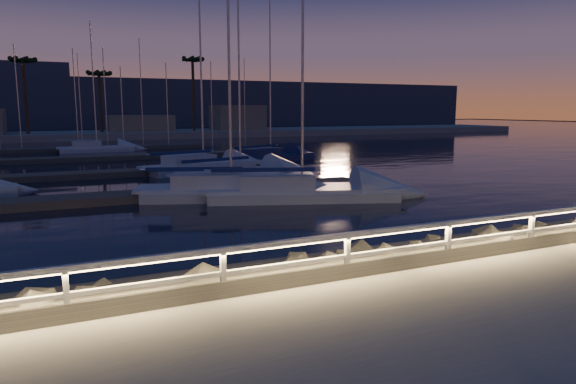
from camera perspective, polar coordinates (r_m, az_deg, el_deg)
name	(u,v)px	position (r m, az deg, el deg)	size (l,w,h in m)	color
ground	(309,283)	(11.75, 2.31, -10.05)	(400.00, 400.00, 0.00)	#A09B91
harbor_water	(126,172)	(41.69, -17.58, 2.11)	(400.00, 440.00, 0.60)	black
guard_rail	(306,250)	(11.49, 2.03, -6.46)	(44.11, 0.12, 1.06)	silver
riprap	(3,315)	(11.94, -29.13, -11.83)	(27.13, 3.39, 1.50)	#666157
floating_docks	(123,163)	(42.89, -17.84, 3.04)	(22.00, 36.00, 0.40)	#5C524C
far_shore	(87,133)	(84.15, -21.45, 6.13)	(160.00, 14.00, 5.20)	#A09B91
palm_left	(23,63)	(82.17, -27.39, 12.57)	(3.00, 3.00, 11.20)	#4B3523
palm_center	(99,76)	(83.32, -20.27, 12.03)	(3.00, 3.00, 9.70)	#4B3523
palm_right	(193,63)	(84.84, -10.56, 13.89)	(3.00, 3.00, 12.20)	#4B3523
sailboat_c	(226,189)	(26.07, -6.89, 0.31)	(9.63, 5.61, 15.80)	silver
sailboat_d	(297,190)	(25.69, 0.96, 0.24)	(10.36, 5.98, 16.93)	silver
sailboat_g	(200,165)	(37.43, -9.70, 2.92)	(9.47, 5.11, 15.49)	silver
sailboat_h	(237,173)	(32.89, -5.67, 2.12)	(9.49, 4.82, 15.47)	silver
sailboat_k	(95,148)	(58.21, -20.66, 4.63)	(8.02, 2.60, 13.49)	silver
sailboat_l	(269,156)	(44.24, -2.18, 3.97)	(9.37, 5.71, 15.37)	navy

